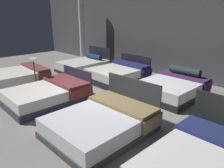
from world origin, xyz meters
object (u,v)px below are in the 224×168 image
Objects in this scene: bed_1 at (49,94)px; bed_4 at (84,65)px; bed_2 at (103,122)px; bed_5 at (118,74)px; bed_0 at (16,78)px; price_sign at (36,79)px; support_pillar at (82,28)px; bed_6 at (172,88)px.

bed_4 reaches higher than bed_1.
bed_4 is at bearing 146.09° from bed_2.
bed_1 is 1.04× the size of bed_5.
bed_0 is at bearing -123.09° from bed_5.
price_sign is 4.97m from support_pillar.
bed_2 is at bearing 0.42° from bed_1.
support_pillar is at bearing 133.58° from bed_1.
support_pillar is (-5.95, 1.21, 1.49)m from bed_6.
bed_0 is at bearing -68.97° from support_pillar.
support_pillar is at bearing 114.33° from bed_0.
bed_1 is 3.58m from bed_4.
support_pillar is (-6.01, 4.15, 1.51)m from bed_2.
bed_4 is at bearing -177.53° from bed_5.
bed_4 is at bearing 111.12° from price_sign.
bed_6 is at bearing 37.41° from bed_0.
bed_0 is 0.97× the size of bed_2.
price_sign is at bearing 176.76° from bed_2.
bed_2 is at bearing -48.88° from bed_5.
bed_2 reaches higher than bed_6.
bed_0 is at bearing 179.96° from bed_2.
bed_6 reaches higher than bed_0.
bed_0 is at bearing -144.12° from bed_6.
bed_6 is (4.35, 2.95, -0.01)m from bed_0.
bed_2 is 1.05× the size of bed_4.
support_pillar is at bearing 170.24° from bed_6.
bed_2 is 3.69m from bed_5.
bed_5 is 2.21m from bed_6.
bed_1 is at bearing -125.77° from bed_6.
bed_0 is 3.62m from bed_5.
bed_0 is 0.94× the size of bed_1.
bed_2 is at bearing -87.03° from bed_6.
price_sign reaches higher than bed_4.
bed_2 is 1.01× the size of bed_5.
price_sign is (1.08, 0.19, 0.16)m from bed_0.
bed_1 is 3.65m from bed_6.
bed_4 is (-4.40, 2.93, 0.00)m from bed_2.
bed_1 is 1.08× the size of bed_4.
bed_2 reaches higher than bed_4.
bed_4 is 2.13m from bed_5.
bed_1 is 1.03× the size of bed_2.
bed_4 is 4.34m from bed_6.
price_sign is (-3.27, -2.76, 0.17)m from bed_6.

